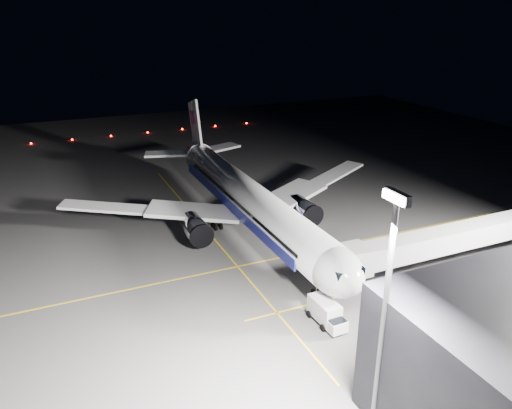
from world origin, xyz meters
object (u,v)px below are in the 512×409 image
Objects in this scene: service_truck at (327,313)px; safety_cone_b at (290,240)px; baggage_tug at (289,203)px; airliner at (246,198)px; jet_bridge at (445,240)px; safety_cone_c at (299,237)px; safety_cone_a at (281,233)px; floodlight_mast_south at (386,297)px.

safety_cone_b is (-20.13, 5.98, -1.10)m from service_truck.
service_truck is at bearing -3.91° from baggage_tug.
airliner is 29.31m from jet_bridge.
service_truck reaches higher than safety_cone_c.
jet_bridge is at bearing 38.04° from airliner.
jet_bridge is 65.19× the size of safety_cone_a.
floodlight_mast_south is 40.06m from safety_cone_a.
baggage_tug is at bearing 153.02° from safety_cone_b.
jet_bridge is 31.05m from floodlight_mast_south.
baggage_tug is 4.11× the size of safety_cone_b.
floodlight_mast_south reaches higher than service_truck.
safety_cone_b is 1.33× the size of safety_cone_c.
safety_cone_b is (-34.00, 10.01, -12.03)m from floodlight_mast_south.
service_truck is 21.03m from safety_cone_b.
safety_cone_b is (12.37, -6.30, -0.45)m from baggage_tug.
jet_bridge is at bearing 126.79° from floodlight_mast_south.
safety_cone_a is 3.04m from safety_cone_c.
baggage_tug reaches higher than safety_cone_a.
floodlight_mast_south reaches higher than safety_cone_b.
baggage_tug is (-5.29, 10.30, -4.37)m from airliner.
airliner is 1.79× the size of jet_bridge.
baggage_tug reaches higher than safety_cone_b.
safety_cone_a is at bearing 163.61° from service_truck.
airliner is 120.32× the size of safety_cone_c.
floodlight_mast_south reaches higher than safety_cone_a.
safety_cone_a reaches higher than safety_cone_c.
service_truck is (-13.87, 4.03, -10.93)m from floodlight_mast_south.
airliner reaches higher than safety_cone_a.
jet_bridge is at bearing 41.30° from safety_cone_b.
airliner is 42.13m from floodlight_mast_south.
safety_cone_c is at bearing 39.74° from airliner.
safety_cone_c is at bearing 99.90° from safety_cone_b.
safety_cone_b is at bearing 161.65° from service_truck.
floodlight_mast_south is (41.08, -6.01, 7.21)m from airliner.
jet_bridge is at bearing 32.09° from baggage_tug.
floodlight_mast_south is 37.43m from safety_cone_b.
baggage_tug is 5.47× the size of safety_cone_c.
service_truck is at bearing -16.56° from safety_cone_b.
safety_cone_c is (12.08, -4.65, -0.54)m from baggage_tug.
safety_cone_a is (-22.97, 5.98, -1.18)m from service_truck.
floodlight_mast_south is at bearing -18.78° from safety_cone_c.
safety_cone_a is 2.85m from safety_cone_b.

